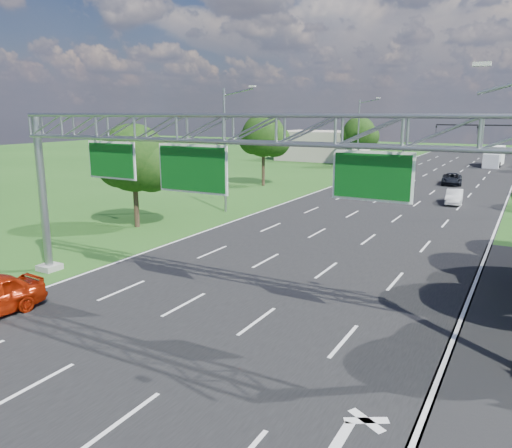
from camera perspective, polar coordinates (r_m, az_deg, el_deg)
The scene contains 16 objects.
ground at distance 37.16m, azimuth 11.62°, elevation -0.26°, with size 220.00×220.00×0.00m, color #214C17.
road at distance 37.16m, azimuth 11.62°, elevation -0.26°, with size 18.00×180.00×0.02m, color black.
road_flare at distance 20.33m, azimuth 25.63°, elevation -12.20°, with size 3.00×30.00×0.02m, color black.
sign_gantry at distance 19.67m, azimuth -2.95°, elevation 9.06°, with size 23.50×1.00×9.56m.
traffic_signal at distance 69.78m, azimuth 26.79°, elevation 8.85°, with size 12.21×0.24×7.00m.
streetlight_l_near at distance 41.15m, azimuth -3.36°, elevation 9.05°, with size 2.97×0.22×10.16m.
streetlight_l_far at distance 73.09m, azimuth 11.77°, elevation 10.35°, with size 2.97×0.22×10.16m.
tree_verge_la at distance 36.50m, azimuth -13.66°, elevation 6.98°, with size 5.76×4.80×7.40m.
tree_verge_lb at distance 56.45m, azimuth 0.94°, elevation 9.86°, with size 5.76×4.80×8.06m.
tree_verge_lc at distance 78.40m, azimuth 11.74°, elevation 10.04°, with size 5.76×4.80×7.62m.
building_left at distance 89.07m, azimuth 7.62°, elevation 8.87°, with size 14.00×10.00×5.00m, color #ADA091.
car_queue_a at distance 56.88m, azimuth 15.20°, elevation 4.67°, with size 1.96×4.82×1.40m, color white.
car_queue_b at distance 62.03m, azimuth 21.48°, elevation 4.81°, with size 2.14×4.65×1.29m, color black.
car_queue_c at distance 70.29m, azimuth 15.45°, elevation 6.08°, with size 1.63×4.06×1.38m, color black.
car_queue_d at distance 48.80m, azimuth 21.71°, elevation 2.92°, with size 1.39×3.98×1.31m, color #BCBCBC.
box_truck at distance 86.08m, azimuth 25.52°, elevation 6.95°, with size 2.72×8.19×3.05m.
Camera 1 is at (10.76, -4.64, 8.09)m, focal length 35.00 mm.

